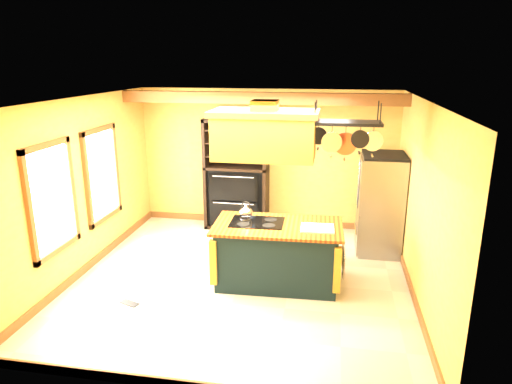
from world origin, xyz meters
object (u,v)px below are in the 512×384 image
(pot_rack, at_px, (346,131))
(range_hood, at_px, (265,133))
(hutch, at_px, (237,185))
(refrigerator, at_px, (380,206))
(kitchen_island, at_px, (277,253))

(pot_rack, bearing_deg, range_hood, -179.45)
(pot_rack, xyz_separation_m, hutch, (-1.99, 2.25, -1.47))
(refrigerator, bearing_deg, range_hood, -140.10)
(kitchen_island, height_order, pot_rack, pot_rack)
(kitchen_island, xyz_separation_m, range_hood, (-0.20, -0.00, 1.78))
(refrigerator, bearing_deg, kitchen_island, -136.74)
(kitchen_island, distance_m, refrigerator, 2.19)
(range_hood, height_order, hutch, range_hood)
(kitchen_island, xyz_separation_m, pot_rack, (0.91, 0.01, 1.85))
(range_hood, height_order, pot_rack, same)
(range_hood, height_order, refrigerator, range_hood)
(range_hood, xyz_separation_m, hutch, (-0.89, 2.26, -1.41))
(hutch, bearing_deg, refrigerator, -16.32)
(range_hood, xyz_separation_m, refrigerator, (1.77, 1.48, -1.43))
(pot_rack, height_order, refrigerator, pot_rack)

